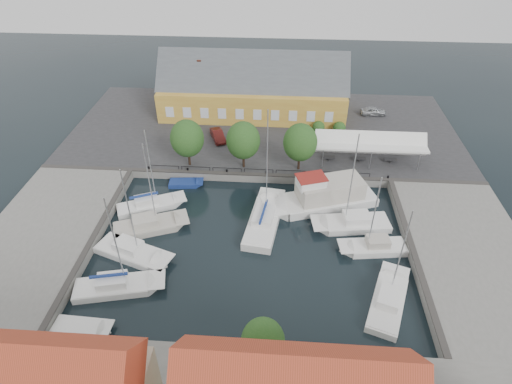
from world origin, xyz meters
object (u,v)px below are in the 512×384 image
car_red (218,135)px  launch_sw (82,329)px  car_silver (373,111)px  launch_nw (186,184)px  east_boat_b (374,248)px  warehouse (249,90)px  west_boat_a (150,206)px  east_boat_c (388,301)px  center_sailboat (264,221)px  tent_canopy (370,143)px  trawler (324,197)px  west_boat_b (150,227)px  east_boat_a (352,224)px  west_boat_d (118,287)px  west_boat_c (133,253)px

car_red → launch_sw: bearing=-125.3°
car_silver → launch_nw: car_silver is taller
car_red → east_boat_b: bearing=-68.9°
car_red → warehouse: bearing=46.5°
car_silver → launch_sw: car_silver is taller
west_boat_a → car_silver: bearing=39.8°
west_boat_a → launch_nw: bearing=57.3°
east_boat_b → east_boat_c: bearing=-87.9°
center_sailboat → east_boat_b: 11.97m
east_boat_c → launch_sw: (-26.44, -4.70, -0.17)m
tent_canopy → launch_nw: 23.97m
trawler → launch_sw: size_ratio=2.63×
east_boat_b → warehouse: bearing=117.3°
warehouse → west_boat_b: size_ratio=2.57×
car_red → east_boat_a: size_ratio=0.34×
west_boat_d → launch_sw: west_boat_d is taller
east_boat_c → launch_nw: size_ratio=2.43×
trawler → east_boat_c: (4.98, -14.19, -0.76)m
warehouse → west_boat_a: warehouse is taller
trawler → west_boat_a: 20.21m
car_silver → center_sailboat: size_ratio=0.28×
car_silver → east_boat_a: size_ratio=0.32×
launch_sw → launch_nw: bearing=78.3°
west_boat_d → launch_nw: 17.32m
car_silver → west_boat_c: west_boat_c is taller
tent_canopy → car_red: 20.83m
east_boat_c → west_boat_c: 25.18m
west_boat_d → launch_sw: size_ratio=2.14×
west_boat_a → launch_nw: west_boat_a is taller
tent_canopy → east_boat_b: (-1.35, -15.71, -3.42)m
east_boat_a → launch_nw: size_ratio=2.75×
car_silver → center_sailboat: center_sailboat is taller
launch_sw → car_red: bearing=77.0°
tent_canopy → launch_sw: 38.90m
center_sailboat → car_red: bearing=114.3°
warehouse → east_boat_a: bearing=-62.6°
trawler → west_boat_d: west_boat_d is taller
tent_canopy → west_boat_b: bearing=-151.0°
trawler → west_boat_a: bearing=-174.0°
west_boat_a → launch_nw: 5.81m
west_boat_c → launch_nw: west_boat_c is taller
west_boat_c → east_boat_c: bearing=-10.0°
west_boat_c → launch_nw: (2.86, 12.61, -0.17)m
east_boat_c → west_boat_c: (-24.79, 4.37, 0.00)m
warehouse → west_boat_d: bearing=-104.3°
warehouse → car_silver: warehouse is taller
launch_nw → west_boat_c: bearing=-102.8°
center_sailboat → launch_nw: (-10.23, 6.71, -0.27)m
west_boat_b → launch_nw: size_ratio=2.52×
launch_nw → center_sailboat: bearing=-33.3°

